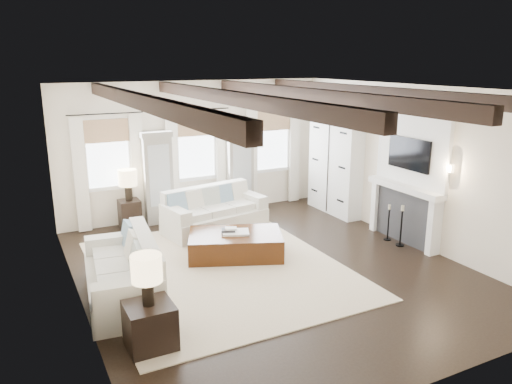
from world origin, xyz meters
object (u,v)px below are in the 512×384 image
sofa_left (126,275)px  ottoman (235,245)px  side_table_back (130,215)px  sofa_back (213,213)px  side_table_front (150,326)px

sofa_left → ottoman: sofa_left is taller
side_table_back → sofa_left: bearing=-104.2°
ottoman → side_table_back: size_ratio=2.62×
sofa_left → ottoman: (2.25, 0.80, -0.16)m
sofa_back → side_table_back: (-1.63, 0.89, -0.05)m
sofa_left → side_table_back: (0.83, 3.29, -0.06)m
sofa_back → sofa_left: (-2.46, -2.40, 0.01)m
sofa_left → side_table_back: bearing=75.8°
sofa_back → ottoman: 1.62m
ottoman → sofa_back: bearing=105.0°
side_table_front → side_table_back: size_ratio=0.91×
ottoman → sofa_left: bearing=-138.2°
sofa_back → side_table_back: bearing=151.5°
ottoman → side_table_front: size_ratio=2.88×
side_table_back → sofa_back: bearing=-28.5°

